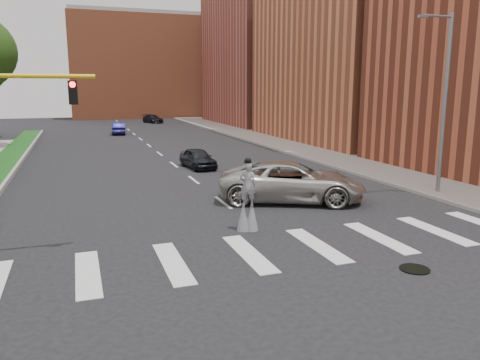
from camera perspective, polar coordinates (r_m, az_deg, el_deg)
ground_plane at (r=15.45m, az=6.93°, el=-9.55°), size 160.00×160.00×0.00m
median_curb at (r=33.59m, az=-25.83°, el=0.98°), size 0.20×60.00×0.28m
sidewalk_right at (r=42.75m, az=7.24°, el=3.91°), size 5.00×90.00×0.18m
manhole at (r=15.45m, az=20.52°, el=-10.14°), size 0.90×0.90×0.04m
building_mid at (r=51.92m, az=14.90°, el=18.10°), size 16.00×22.00×24.00m
building_far at (r=72.87m, az=3.87°, el=14.77°), size 16.00×22.00×20.00m
building_backdrop at (r=91.85m, az=-11.79°, el=13.20°), size 26.00×14.00×18.00m
streetlight at (r=25.70m, az=23.56°, el=9.05°), size 2.05×0.20×9.00m
stilt_performer at (r=18.00m, az=0.94°, el=-2.74°), size 0.82×0.62×2.86m
suv_crossing at (r=22.87m, az=6.36°, el=-0.17°), size 7.67×5.84×1.94m
car_near at (r=32.30m, az=-5.17°, el=2.66°), size 2.07×4.14×1.35m
car_mid at (r=57.59m, az=-14.61°, el=6.12°), size 1.76×4.34×1.40m
car_far at (r=74.97m, az=-10.58°, el=7.35°), size 3.13×4.76×1.28m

